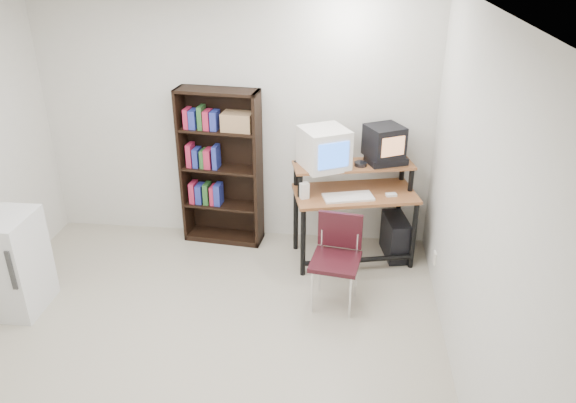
# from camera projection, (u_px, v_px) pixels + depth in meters

# --- Properties ---
(floor) EXTENTS (4.00, 4.00, 0.01)m
(floor) POSITION_uv_depth(u_px,v_px,m) (195.00, 353.00, 4.46)
(floor) COLOR #ABA28D
(floor) RESTS_ON ground
(ceiling) EXTENTS (4.00, 4.00, 0.01)m
(ceiling) POSITION_uv_depth(u_px,v_px,m) (163.00, 9.00, 3.32)
(ceiling) COLOR white
(ceiling) RESTS_ON back_wall
(back_wall) EXTENTS (4.00, 0.01, 2.60)m
(back_wall) POSITION_uv_depth(u_px,v_px,m) (235.00, 119.00, 5.68)
(back_wall) COLOR beige
(back_wall) RESTS_ON floor
(right_wall) EXTENTS (0.01, 4.00, 2.60)m
(right_wall) POSITION_uv_depth(u_px,v_px,m) (476.00, 220.00, 3.70)
(right_wall) COLOR beige
(right_wall) RESTS_ON floor
(computer_desk) EXTENTS (1.27, 0.83, 0.98)m
(computer_desk) POSITION_uv_depth(u_px,v_px,m) (354.00, 196.00, 5.47)
(computer_desk) COLOR brown
(computer_desk) RESTS_ON floor
(crt_monitor) EXTENTS (0.55, 0.55, 0.39)m
(crt_monitor) POSITION_uv_depth(u_px,v_px,m) (324.00, 148.00, 5.30)
(crt_monitor) COLOR white
(crt_monitor) RESTS_ON computer_desk
(vcr) EXTENTS (0.43, 0.37, 0.08)m
(vcr) POSITION_uv_depth(u_px,v_px,m) (386.00, 160.00, 5.44)
(vcr) COLOR black
(vcr) RESTS_ON computer_desk
(crt_tv) EXTENTS (0.43, 0.43, 0.30)m
(crt_tv) POSITION_uv_depth(u_px,v_px,m) (384.00, 141.00, 5.37)
(crt_tv) COLOR black
(crt_tv) RESTS_ON vcr
(cd_spindle) EXTENTS (0.14, 0.14, 0.05)m
(cd_spindle) POSITION_uv_depth(u_px,v_px,m) (360.00, 165.00, 5.38)
(cd_spindle) COLOR #26262B
(cd_spindle) RESTS_ON computer_desk
(keyboard) EXTENTS (0.51, 0.33, 0.03)m
(keyboard) POSITION_uv_depth(u_px,v_px,m) (348.00, 198.00, 5.31)
(keyboard) COLOR white
(keyboard) RESTS_ON computer_desk
(mousepad) EXTENTS (0.24, 0.20, 0.01)m
(mousepad) POSITION_uv_depth(u_px,v_px,m) (392.00, 196.00, 5.38)
(mousepad) COLOR black
(mousepad) RESTS_ON computer_desk
(mouse) EXTENTS (0.11, 0.08, 0.03)m
(mouse) POSITION_uv_depth(u_px,v_px,m) (391.00, 195.00, 5.36)
(mouse) COLOR white
(mouse) RESTS_ON mousepad
(desk_speaker) EXTENTS (0.11, 0.10, 0.17)m
(desk_speaker) POSITION_uv_depth(u_px,v_px,m) (304.00, 191.00, 5.29)
(desk_speaker) COLOR white
(desk_speaker) RESTS_ON computer_desk
(pc_tower) EXTENTS (0.28, 0.48, 0.42)m
(pc_tower) POSITION_uv_depth(u_px,v_px,m) (395.00, 237.00, 5.71)
(pc_tower) COLOR black
(pc_tower) RESTS_ON floor
(school_chair) EXTENTS (0.47, 0.47, 0.82)m
(school_chair) POSITION_uv_depth(u_px,v_px,m) (337.00, 251.00, 4.88)
(school_chair) COLOR black
(school_chair) RESTS_ON floor
(bookshelf) EXTENTS (0.85, 0.36, 1.64)m
(bookshelf) POSITION_uv_depth(u_px,v_px,m) (221.00, 165.00, 5.76)
(bookshelf) COLOR black
(bookshelf) RESTS_ON floor
(mini_fridge) EXTENTS (0.53, 0.55, 0.90)m
(mini_fridge) POSITION_uv_depth(u_px,v_px,m) (8.00, 263.00, 4.81)
(mini_fridge) COLOR silver
(mini_fridge) RESTS_ON floor
(wall_outlet) EXTENTS (0.02, 0.08, 0.12)m
(wall_outlet) POSITION_uv_depth(u_px,v_px,m) (435.00, 258.00, 5.17)
(wall_outlet) COLOR beige
(wall_outlet) RESTS_ON right_wall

